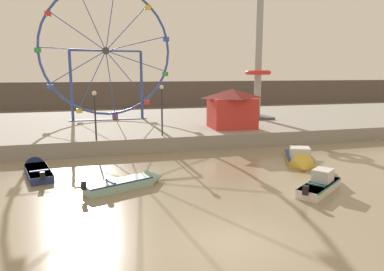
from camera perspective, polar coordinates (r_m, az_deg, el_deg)
name	(u,v)px	position (r m, az deg, el deg)	size (l,w,h in m)	color
ground_plane	(232,242)	(13.14, 6.39, -16.60)	(240.00, 240.00, 0.00)	gray
quay_promenade	(140,126)	(36.85, -8.29, 1.59)	(110.00, 21.17, 1.10)	gray
distant_town_skyline	(121,95)	(62.30, -11.33, 6.41)	(140.00, 3.00, 4.40)	#564C47
motorboat_mustard_yellow	(300,160)	(24.24, 16.90, -3.80)	(3.51, 5.13, 1.58)	gold
motorboat_seafoam	(130,182)	(18.98, -9.79, -7.32)	(4.50, 2.65, 1.06)	#93BCAD
motorboat_white_red_stripe	(324,183)	(19.63, 20.28, -7.05)	(4.08, 3.31, 1.35)	silver
motorboat_navy_blue	(37,169)	(23.23, -23.55, -4.93)	(2.27, 4.92, 1.12)	navy
ferris_wheel_blue_frame	(106,53)	(37.54, -13.57, 12.68)	(13.03, 1.20, 13.35)	#334CA8
drop_tower_steel_tower	(259,58)	(38.00, 10.57, 12.06)	(2.80, 2.80, 15.80)	#999EA3
carnival_booth_red_striped	(232,108)	(31.29, 6.40, 4.43)	(4.28, 3.73, 3.40)	red
promenade_lamp_near	(95,108)	(26.17, -15.23, 4.30)	(0.32, 0.32, 3.51)	#2D2D33
promenade_lamp_far	(162,103)	(27.30, -4.83, 5.25)	(0.32, 0.32, 3.85)	#2D2D33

